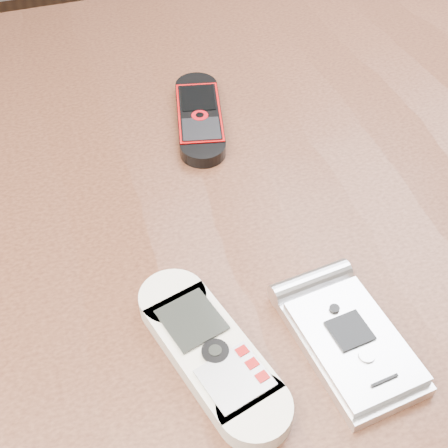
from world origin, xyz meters
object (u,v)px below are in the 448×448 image
(nokia_white, at_px, (211,352))
(motorola_razr, at_px, (351,341))
(nokia_black_red, at_px, (199,116))
(table, at_px, (219,315))

(nokia_white, bearing_deg, motorola_razr, -28.55)
(nokia_black_red, xyz_separation_m, motorola_razr, (0.02, -0.26, 0.00))
(nokia_white, xyz_separation_m, nokia_black_red, (0.06, 0.24, -0.00))
(table, distance_m, nokia_white, 0.16)
(nokia_white, xyz_separation_m, motorola_razr, (0.09, -0.02, 0.00))
(table, height_order, motorola_razr, motorola_razr)
(nokia_white, relative_size, motorola_razr, 1.24)
(table, bearing_deg, nokia_black_red, 79.10)
(table, relative_size, motorola_razr, 10.60)
(nokia_black_red, height_order, motorola_razr, motorola_razr)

